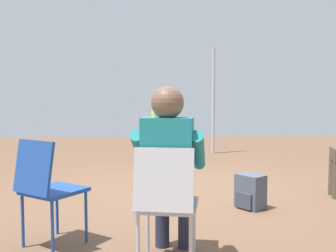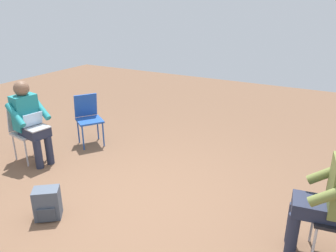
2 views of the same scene
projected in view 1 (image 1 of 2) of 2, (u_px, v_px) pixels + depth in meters
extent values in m
plane|color=brown|center=(185.00, 192.00, 4.64)|extent=(14.00, 14.00, 0.00)
cube|color=#B7B7BC|center=(168.00, 205.00, 2.54)|extent=(0.46, 0.46, 0.03)
cylinder|color=#B7B7BC|center=(148.00, 228.00, 2.75)|extent=(0.02, 0.02, 0.42)
cylinder|color=#B7B7BC|center=(194.00, 230.00, 2.70)|extent=(0.02, 0.02, 0.42)
cylinder|color=#B7B7BC|center=(138.00, 246.00, 2.41)|extent=(0.02, 0.02, 0.42)
cylinder|color=#B7B7BC|center=(191.00, 248.00, 2.37)|extent=(0.02, 0.02, 0.42)
cube|color=#B7B7BC|center=(164.00, 180.00, 2.34)|extent=(0.39, 0.15, 0.40)
cube|color=#1E4799|center=(54.00, 191.00, 2.94)|extent=(0.56, 0.56, 0.03)
cylinder|color=#1E4799|center=(57.00, 210.00, 3.19)|extent=(0.02, 0.02, 0.42)
cylinder|color=#1E4799|center=(86.00, 217.00, 3.01)|extent=(0.02, 0.02, 0.42)
cylinder|color=#1E4799|center=(23.00, 221.00, 2.90)|extent=(0.02, 0.02, 0.42)
cylinder|color=#1E4799|center=(52.00, 229.00, 2.72)|extent=(0.02, 0.02, 0.42)
cube|color=#1E4799|center=(33.00, 167.00, 2.76)|extent=(0.37, 0.29, 0.40)
cube|color=black|center=(164.00, 139.00, 6.75)|extent=(0.45, 0.45, 0.03)
cylinder|color=#B7B7BC|center=(175.00, 153.00, 6.63)|extent=(0.02, 0.02, 0.42)
cylinder|color=#B7B7BC|center=(156.00, 153.00, 6.57)|extent=(0.02, 0.02, 0.42)
cylinder|color=#B7B7BC|center=(172.00, 150.00, 6.96)|extent=(0.02, 0.02, 0.42)
cylinder|color=#B7B7BC|center=(154.00, 151.00, 6.90)|extent=(0.02, 0.02, 0.42)
cube|color=black|center=(162.00, 127.00, 6.92)|extent=(0.39, 0.15, 0.40)
cylinder|color=#23283D|center=(162.00, 218.00, 2.92)|extent=(0.11, 0.11, 0.45)
cylinder|color=#23283D|center=(185.00, 219.00, 2.90)|extent=(0.11, 0.11, 0.45)
cube|color=#23283D|center=(171.00, 188.00, 2.72)|extent=(0.37, 0.46, 0.14)
cube|color=teal|center=(168.00, 156.00, 2.52)|extent=(0.37, 0.27, 0.52)
sphere|color=brown|center=(168.00, 103.00, 2.49)|extent=(0.22, 0.22, 0.22)
cylinder|color=teal|center=(141.00, 150.00, 2.64)|extent=(0.15, 0.41, 0.31)
cylinder|color=teal|center=(198.00, 151.00, 2.59)|extent=(0.15, 0.41, 0.31)
cube|color=#9EA0A5|center=(173.00, 174.00, 2.83)|extent=(0.33, 0.27, 0.02)
cube|color=#B2D1F2|center=(171.00, 162.00, 2.71)|extent=(0.30, 0.10, 0.20)
cylinder|color=#23283D|center=(173.00, 153.00, 6.43)|extent=(0.11, 0.11, 0.45)
cylinder|color=#23283D|center=(162.00, 154.00, 6.40)|extent=(0.11, 0.11, 0.45)
cube|color=#23283D|center=(166.00, 136.00, 6.56)|extent=(0.36, 0.46, 0.14)
cube|color=olive|center=(164.00, 121.00, 6.72)|extent=(0.37, 0.27, 0.52)
sphere|color=#A87A5B|center=(164.00, 101.00, 6.70)|extent=(0.22, 0.22, 0.22)
cylinder|color=olive|center=(176.00, 119.00, 6.66)|extent=(0.15, 0.40, 0.31)
cylinder|color=olive|center=(154.00, 120.00, 6.59)|extent=(0.15, 0.40, 0.31)
cylinder|color=#4C4233|center=(333.00, 176.00, 4.50)|extent=(0.11, 0.11, 0.45)
cube|color=#475160|center=(250.00, 191.00, 3.96)|extent=(0.33, 0.34, 0.36)
cube|color=#39414D|center=(250.00, 199.00, 3.96)|extent=(0.32, 0.31, 0.16)
cylinder|color=#B2B2B7|center=(213.00, 101.00, 7.95)|extent=(0.07, 0.07, 2.23)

